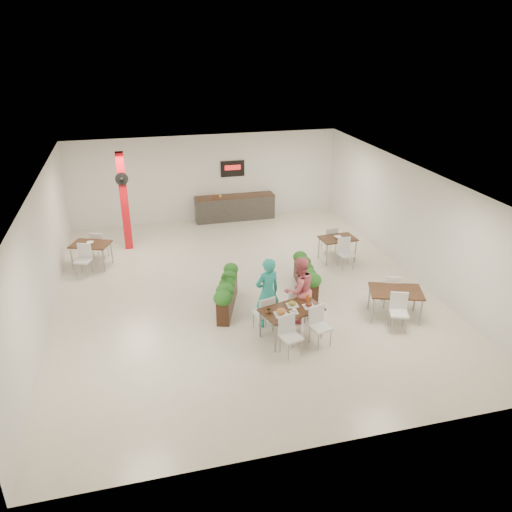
{
  "coord_description": "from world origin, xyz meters",
  "views": [
    {
      "loc": [
        -2.67,
        -12.06,
        6.54
      ],
      "look_at": [
        0.32,
        -0.28,
        1.1
      ],
      "focal_mm": 35.0,
      "sensor_mm": 36.0,
      "label": 1
    }
  ],
  "objects_px": {
    "main_table": "(291,313)",
    "side_table_c": "(396,295)",
    "side_table_a": "(91,247)",
    "diner_man": "(267,293)",
    "planter_right": "(306,274)",
    "planter_left": "(227,290)",
    "service_counter": "(235,207)",
    "diner_woman": "(299,290)",
    "side_table_b": "(338,242)",
    "red_column": "(124,201)"
  },
  "relations": [
    {
      "from": "planter_right",
      "to": "side_table_c",
      "type": "height_order",
      "value": "planter_right"
    },
    {
      "from": "side_table_a",
      "to": "diner_man",
      "type": "bearing_deg",
      "value": -25.13
    },
    {
      "from": "planter_right",
      "to": "side_table_a",
      "type": "height_order",
      "value": "planter_right"
    },
    {
      "from": "main_table",
      "to": "planter_right",
      "type": "bearing_deg",
      "value": 62.49
    },
    {
      "from": "service_counter",
      "to": "planter_left",
      "type": "height_order",
      "value": "service_counter"
    },
    {
      "from": "main_table",
      "to": "planter_left",
      "type": "bearing_deg",
      "value": 124.58
    },
    {
      "from": "side_table_b",
      "to": "service_counter",
      "type": "bearing_deg",
      "value": 113.61
    },
    {
      "from": "service_counter",
      "to": "diner_woman",
      "type": "height_order",
      "value": "service_counter"
    },
    {
      "from": "diner_man",
      "to": "planter_right",
      "type": "xyz_separation_m",
      "value": [
        1.52,
        1.51,
        -0.4
      ]
    },
    {
      "from": "red_column",
      "to": "side_table_a",
      "type": "bearing_deg",
      "value": -132.56
    },
    {
      "from": "red_column",
      "to": "planter_left",
      "type": "relative_size",
      "value": 1.71
    },
    {
      "from": "diner_man",
      "to": "side_table_b",
      "type": "bearing_deg",
      "value": -150.38
    },
    {
      "from": "service_counter",
      "to": "side_table_c",
      "type": "bearing_deg",
      "value": -73.75
    },
    {
      "from": "red_column",
      "to": "side_table_a",
      "type": "distance_m",
      "value": 1.92
    },
    {
      "from": "red_column",
      "to": "side_table_c",
      "type": "relative_size",
      "value": 1.92
    },
    {
      "from": "diner_woman",
      "to": "service_counter",
      "type": "bearing_deg",
      "value": -105.63
    },
    {
      "from": "diner_man",
      "to": "diner_woman",
      "type": "height_order",
      "value": "diner_man"
    },
    {
      "from": "side_table_a",
      "to": "side_table_b",
      "type": "height_order",
      "value": "same"
    },
    {
      "from": "planter_left",
      "to": "planter_right",
      "type": "height_order",
      "value": "planter_left"
    },
    {
      "from": "planter_left",
      "to": "side_table_a",
      "type": "bearing_deg",
      "value": 134.88
    },
    {
      "from": "side_table_c",
      "to": "diner_man",
      "type": "bearing_deg",
      "value": -168.54
    },
    {
      "from": "planter_right",
      "to": "side_table_b",
      "type": "relative_size",
      "value": 1.1
    },
    {
      "from": "red_column",
      "to": "planter_right",
      "type": "relative_size",
      "value": 1.78
    },
    {
      "from": "service_counter",
      "to": "planter_right",
      "type": "height_order",
      "value": "service_counter"
    },
    {
      "from": "planter_right",
      "to": "side_table_c",
      "type": "relative_size",
      "value": 1.08
    },
    {
      "from": "diner_woman",
      "to": "planter_left",
      "type": "distance_m",
      "value": 1.92
    },
    {
      "from": "diner_man",
      "to": "main_table",
      "type": "bearing_deg",
      "value": 105.35
    },
    {
      "from": "planter_left",
      "to": "service_counter",
      "type": "bearing_deg",
      "value": 76.32
    },
    {
      "from": "diner_woman",
      "to": "main_table",
      "type": "bearing_deg",
      "value": 42.7
    },
    {
      "from": "red_column",
      "to": "planter_right",
      "type": "xyz_separation_m",
      "value": [
        4.7,
        -4.24,
        -1.16
      ]
    },
    {
      "from": "main_table",
      "to": "side_table_a",
      "type": "xyz_separation_m",
      "value": [
        -4.67,
        5.21,
        -0.01
      ]
    },
    {
      "from": "diner_man",
      "to": "planter_left",
      "type": "height_order",
      "value": "diner_man"
    },
    {
      "from": "red_column",
      "to": "main_table",
      "type": "height_order",
      "value": "red_column"
    },
    {
      "from": "service_counter",
      "to": "main_table",
      "type": "distance_m",
      "value": 8.28
    },
    {
      "from": "main_table",
      "to": "side_table_b",
      "type": "bearing_deg",
      "value": 54.19
    },
    {
      "from": "red_column",
      "to": "main_table",
      "type": "relative_size",
      "value": 1.7
    },
    {
      "from": "service_counter",
      "to": "side_table_a",
      "type": "bearing_deg",
      "value": -149.01
    },
    {
      "from": "planter_left",
      "to": "side_table_c",
      "type": "xyz_separation_m",
      "value": [
        3.95,
        -1.47,
        0.12
      ]
    },
    {
      "from": "side_table_c",
      "to": "main_table",
      "type": "bearing_deg",
      "value": -156.16
    },
    {
      "from": "diner_man",
      "to": "planter_right",
      "type": "relative_size",
      "value": 0.99
    },
    {
      "from": "main_table",
      "to": "side_table_b",
      "type": "height_order",
      "value": "same"
    },
    {
      "from": "planter_left",
      "to": "side_table_c",
      "type": "distance_m",
      "value": 4.22
    },
    {
      "from": "side_table_a",
      "to": "side_table_c",
      "type": "xyz_separation_m",
      "value": [
        7.45,
        -4.99,
        0.01
      ]
    },
    {
      "from": "planter_left",
      "to": "side_table_c",
      "type": "relative_size",
      "value": 1.12
    },
    {
      "from": "service_counter",
      "to": "planter_right",
      "type": "relative_size",
      "value": 1.66
    },
    {
      "from": "planter_right",
      "to": "planter_left",
      "type": "bearing_deg",
      "value": -168.35
    },
    {
      "from": "side_table_a",
      "to": "side_table_c",
      "type": "distance_m",
      "value": 8.96
    },
    {
      "from": "side_table_b",
      "to": "red_column",
      "type": "bearing_deg",
      "value": 153.84
    },
    {
      "from": "main_table",
      "to": "side_table_c",
      "type": "bearing_deg",
      "value": 4.54
    },
    {
      "from": "main_table",
      "to": "side_table_b",
      "type": "xyz_separation_m",
      "value": [
        2.74,
        3.8,
        -0.02
      ]
    }
  ]
}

